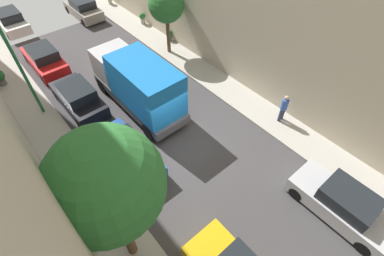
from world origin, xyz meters
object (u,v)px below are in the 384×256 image
(parked_car_right_2, at_px, (83,9))
(potted_plant_2, at_px, (169,34))
(parked_car_left_4, at_px, (45,59))
(pedestrian, at_px, (284,107))
(parked_car_left_3, at_px, (78,98))
(street_tree_0, at_px, (106,185))
(street_tree_1, at_px, (166,4))
(potted_plant_0, at_px, (72,189))
(parked_car_left_2, at_px, (127,153))
(lamp_post, at_px, (10,49))
(potted_plant_5, at_px, (142,18))
(delivery_truck, at_px, (138,84))
(parked_car_right_1, at_px, (342,204))
(parked_car_left_5, at_px, (11,21))

(parked_car_right_2, height_order, potted_plant_2, parked_car_right_2)
(parked_car_left_4, relative_size, pedestrian, 2.44)
(parked_car_left_3, bearing_deg, street_tree_0, -103.55)
(street_tree_1, bearing_deg, potted_plant_0, -147.76)
(parked_car_left_2, bearing_deg, pedestrian, -21.25)
(parked_car_left_3, relative_size, potted_plant_2, 5.42)
(parked_car_left_2, distance_m, parked_car_right_2, 16.70)
(street_tree_1, bearing_deg, lamp_post, -178.14)
(pedestrian, xyz_separation_m, potted_plant_0, (-10.82, 3.09, -0.48))
(potted_plant_2, relative_size, potted_plant_5, 0.88)
(delivery_truck, height_order, lamp_post, lamp_post)
(parked_car_left_3, xyz_separation_m, street_tree_0, (-2.19, -9.10, 4.21))
(potted_plant_5, bearing_deg, parked_car_right_2, 123.52)
(parked_car_right_1, bearing_deg, parked_car_left_2, 123.68)
(parked_car_left_2, height_order, parked_car_right_2, same)
(delivery_truck, xyz_separation_m, potted_plant_5, (5.70, 8.38, -1.13))
(parked_car_right_2, height_order, street_tree_0, street_tree_0)
(parked_car_right_1, distance_m, potted_plant_2, 16.19)
(parked_car_left_5, height_order, lamp_post, lamp_post)
(street_tree_1, bearing_deg, potted_plant_2, 51.89)
(parked_car_left_2, relative_size, parked_car_left_4, 1.00)
(lamp_post, bearing_deg, parked_car_right_1, -62.98)
(pedestrian, bearing_deg, parked_car_left_2, 158.75)
(parked_car_left_4, height_order, pedestrian, pedestrian)
(parked_car_left_5, relative_size, lamp_post, 0.66)
(parked_car_right_2, distance_m, potted_plant_0, 17.84)
(potted_plant_5, bearing_deg, potted_plant_0, -134.92)
(parked_car_left_5, height_order, potted_plant_5, parked_car_left_5)
(parked_car_left_5, relative_size, potted_plant_2, 5.42)
(pedestrian, height_order, lamp_post, lamp_post)
(potted_plant_5, bearing_deg, parked_car_left_5, 143.39)
(parked_car_left_3, distance_m, street_tree_0, 10.27)
(street_tree_0, bearing_deg, potted_plant_5, 54.94)
(delivery_truck, height_order, street_tree_1, street_tree_1)
(potted_plant_0, relative_size, potted_plant_2, 0.99)
(parked_car_left_4, bearing_deg, delivery_truck, -70.28)
(parked_car_left_4, relative_size, parked_car_right_2, 1.00)
(potted_plant_0, relative_size, potted_plant_5, 0.87)
(parked_car_left_3, bearing_deg, parked_car_right_1, -68.04)
(potted_plant_2, bearing_deg, parked_car_right_2, 111.07)
(parked_car_left_5, relative_size, potted_plant_0, 5.47)
(delivery_truck, distance_m, potted_plant_5, 10.19)
(parked_car_left_2, relative_size, pedestrian, 2.44)
(parked_car_left_5, bearing_deg, lamp_post, -99.54)
(parked_car_right_2, distance_m, pedestrian, 19.08)
(delivery_truck, bearing_deg, parked_car_left_5, 100.47)
(parked_car_left_3, distance_m, parked_car_left_4, 5.14)
(parked_car_right_1, bearing_deg, potted_plant_2, 79.00)
(parked_car_right_1, height_order, potted_plant_5, parked_car_right_1)
(street_tree_0, xyz_separation_m, potted_plant_2, (10.68, 11.60, -4.35))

